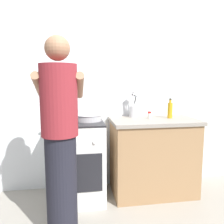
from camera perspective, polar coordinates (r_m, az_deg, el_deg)
name	(u,v)px	position (r m, az deg, el deg)	size (l,w,h in m)	color
ground	(109,202)	(2.75, -0.68, -21.53)	(6.00, 6.00, 0.00)	gray
back_wall	(119,88)	(2.92, 1.72, 5.94)	(3.20, 0.10, 2.50)	silver
countertop	(153,156)	(2.82, 10.16, -10.78)	(1.00, 0.60, 0.90)	#99724C
stove_range	(77,161)	(2.67, -8.79, -11.89)	(0.60, 0.62, 0.90)	white
pot	(63,115)	(2.57, -12.17, -0.81)	(0.27, 0.20, 0.14)	#B2B2B7
mixing_bowl	(88,117)	(2.58, -5.91, -1.25)	(0.31, 0.31, 0.08)	#B7B7BC
utensil_crock	(133,109)	(2.82, 5.38, 0.74)	(0.10, 0.10, 0.33)	silver
spice_bottle	(149,115)	(2.72, 9.35, -0.83)	(0.04, 0.04, 0.09)	silver
oil_bottle	(170,110)	(2.82, 14.29, 0.49)	(0.06, 0.06, 0.24)	gold
person	(60,140)	(1.95, -12.81, -6.82)	(0.41, 0.50, 1.70)	black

